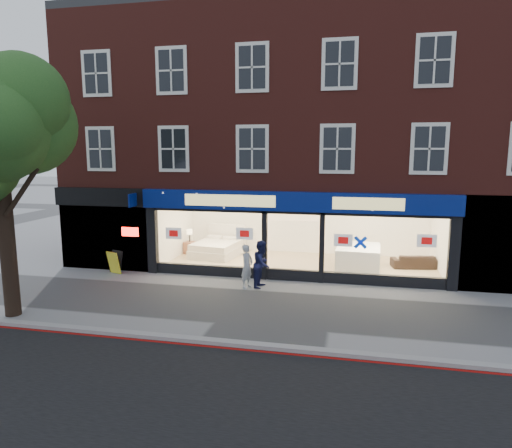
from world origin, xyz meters
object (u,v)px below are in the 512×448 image
(sofa, at_px, (415,261))
(display_bed, at_px, (217,248))
(mattress_stack, at_px, (358,257))
(a_board, at_px, (115,262))
(pedestrian_blue, at_px, (262,264))
(pedestrian_grey, at_px, (247,266))

(sofa, bearing_deg, display_bed, -12.59)
(mattress_stack, height_order, a_board, mattress_stack)
(a_board, distance_m, pedestrian_blue, 6.00)
(sofa, bearing_deg, pedestrian_blue, 22.46)
(mattress_stack, distance_m, pedestrian_grey, 5.10)
(mattress_stack, xyz_separation_m, sofa, (2.23, 0.34, -0.15))
(a_board, bearing_deg, pedestrian_grey, 11.75)
(display_bed, distance_m, pedestrian_blue, 4.83)
(a_board, height_order, pedestrian_grey, pedestrian_grey)
(mattress_stack, relative_size, pedestrian_blue, 1.32)
(pedestrian_grey, bearing_deg, pedestrian_blue, -49.21)
(mattress_stack, height_order, sofa, mattress_stack)
(display_bed, height_order, sofa, display_bed)
(display_bed, relative_size, pedestrian_blue, 1.49)
(display_bed, height_order, pedestrian_blue, pedestrian_blue)
(pedestrian_grey, bearing_deg, mattress_stack, -29.12)
(display_bed, bearing_deg, sofa, 5.80)
(mattress_stack, bearing_deg, a_board, -164.09)
(display_bed, distance_m, mattress_stack, 6.17)
(display_bed, xyz_separation_m, pedestrian_grey, (2.33, -4.10, 0.31))
(display_bed, xyz_separation_m, a_board, (-3.13, -3.35, -0.01))
(a_board, bearing_deg, sofa, 34.10)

